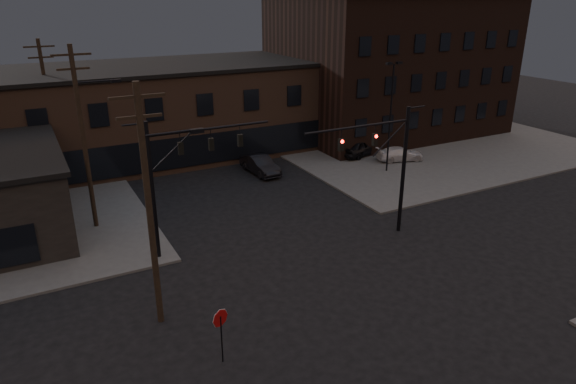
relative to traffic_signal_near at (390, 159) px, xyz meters
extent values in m
plane|color=black|center=(-5.36, -4.50, -4.93)|extent=(140.00, 140.00, 0.00)
cube|color=#474744|center=(16.64, 17.50, -4.86)|extent=(30.00, 30.00, 0.15)
cube|color=brown|center=(-5.36, 23.50, -0.93)|extent=(40.00, 12.00, 8.00)
cube|color=black|center=(16.64, 21.50, 2.07)|extent=(22.00, 16.00, 14.00)
cylinder|color=black|center=(1.14, 0.00, -0.93)|extent=(0.24, 0.24, 8.00)
cylinder|color=black|center=(-2.36, 0.00, 2.27)|extent=(7.00, 0.14, 0.14)
cube|color=#FF140C|center=(-1.19, 0.00, 1.37)|extent=(0.28, 0.22, 0.70)
cube|color=#FF140C|center=(-3.52, 0.00, 1.37)|extent=(0.28, 0.22, 0.70)
cylinder|color=black|center=(-13.36, 3.50, -0.93)|extent=(0.24, 0.24, 8.00)
cylinder|color=black|center=(-9.86, 3.50, 2.27)|extent=(7.00, 0.14, 0.14)
cube|color=black|center=(-11.61, 3.50, 1.37)|extent=(0.28, 0.22, 0.70)
cube|color=black|center=(-9.86, 3.50, 1.37)|extent=(0.28, 0.22, 0.70)
cube|color=black|center=(-8.11, 3.50, 1.37)|extent=(0.28, 0.22, 0.70)
cylinder|color=black|center=(-13.36, -6.50, -3.83)|extent=(0.06, 0.06, 2.20)
cylinder|color=maroon|center=(-13.36, -6.48, -2.83)|extent=(0.72, 0.33, 0.76)
cylinder|color=black|center=(-14.86, -2.50, 0.57)|extent=(0.28, 0.28, 11.00)
cube|color=black|center=(-14.86, -2.50, 5.47)|extent=(2.20, 0.12, 0.12)
cube|color=black|center=(-14.86, -2.50, 4.67)|extent=(1.80, 0.12, 0.12)
cube|color=black|center=(-12.56, -2.50, 3.82)|extent=(0.60, 0.25, 0.18)
cylinder|color=black|center=(-15.86, 9.50, 0.82)|extent=(0.28, 0.28, 11.50)
cube|color=black|center=(-15.86, 9.50, 5.97)|extent=(2.20, 0.12, 0.12)
cube|color=black|center=(-15.86, 9.50, 5.17)|extent=(1.80, 0.12, 0.12)
cube|color=black|center=(-13.56, 9.50, 4.32)|extent=(0.60, 0.25, 0.18)
cylinder|color=black|center=(-16.86, 21.50, 0.57)|extent=(0.28, 0.28, 11.00)
cube|color=black|center=(-16.86, 21.50, 5.47)|extent=(2.20, 0.12, 0.12)
cube|color=black|center=(-16.86, 21.50, 4.67)|extent=(1.80, 0.12, 0.12)
cylinder|color=black|center=(7.64, 9.50, -0.43)|extent=(0.14, 0.14, 9.00)
cube|color=black|center=(7.14, 9.50, 4.12)|extent=(0.50, 0.28, 0.18)
cube|color=black|center=(8.14, 9.50, 4.12)|extent=(0.50, 0.28, 0.18)
cylinder|color=black|center=(13.64, 14.50, -0.43)|extent=(0.14, 0.14, 9.00)
cube|color=black|center=(13.14, 14.50, 4.12)|extent=(0.50, 0.28, 0.18)
cube|color=black|center=(14.14, 14.50, 4.12)|extent=(0.50, 0.28, 0.18)
imported|color=black|center=(8.27, 14.14, -3.99)|extent=(5.00, 3.09, 1.59)
imported|color=silver|center=(10.46, 11.23, -4.17)|extent=(4.49, 2.78, 1.21)
imported|color=black|center=(-1.91, 14.31, -4.16)|extent=(1.88, 4.74, 1.53)
camera|label=1|loc=(-19.05, -22.92, 9.22)|focal=32.00mm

